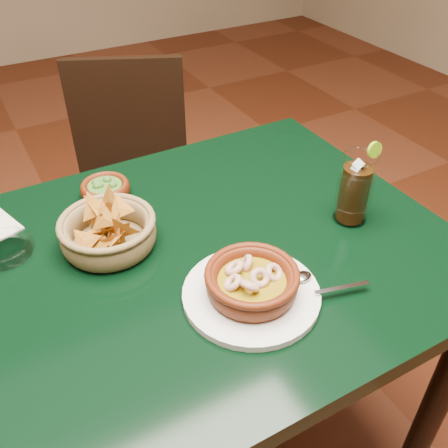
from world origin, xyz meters
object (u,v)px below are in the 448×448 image
dining_table (160,300)px  chip_basket (108,232)px  shrimp_plate (252,285)px  dining_chair (132,184)px  cola_drink (355,189)px

dining_table → chip_basket: size_ratio=5.36×
dining_table → shrimp_plate: size_ratio=3.76×
dining_chair → shrimp_plate: dining_chair is taller
dining_chair → cola_drink: 0.88m
dining_table → cola_drink: (0.42, -0.07, 0.17)m
dining_table → dining_chair: bearing=75.2°
shrimp_plate → cola_drink: 0.32m
shrimp_plate → cola_drink: cola_drink is taller
dining_table → cola_drink: 0.46m
dining_table → shrimp_plate: 0.24m
shrimp_plate → chip_basket: 0.31m
dining_table → shrimp_plate: bearing=-54.3°
dining_chair → chip_basket: (-0.24, -0.60, 0.31)m
dining_chair → shrimp_plate: (-0.07, -0.86, 0.30)m
dining_table → chip_basket: 0.18m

